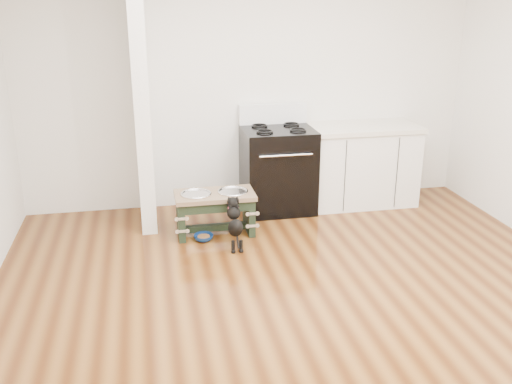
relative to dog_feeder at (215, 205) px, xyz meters
name	(u,v)px	position (x,y,z in m)	size (l,w,h in m)	color
ground	(310,309)	(0.52, -1.60, -0.31)	(5.00, 5.00, 0.00)	#47230C
room_shell	(318,100)	(0.52, -1.60, 1.31)	(5.00, 5.00, 5.00)	silver
partition_wall	(141,94)	(-0.65, 0.50, 1.04)	(0.15, 0.80, 2.70)	silver
oven_range	(278,168)	(0.77, 0.56, 0.17)	(0.76, 0.69, 1.14)	black
cabinet_run	(361,165)	(1.75, 0.58, 0.15)	(1.24, 0.64, 0.91)	white
dog_feeder	(215,205)	(0.00, 0.00, 0.00)	(0.79, 0.42, 0.45)	black
puppy	(235,222)	(0.14, -0.36, -0.04)	(0.14, 0.40, 0.48)	black
floor_bowl	(204,238)	(-0.14, -0.15, -0.28)	(0.24, 0.24, 0.06)	navy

